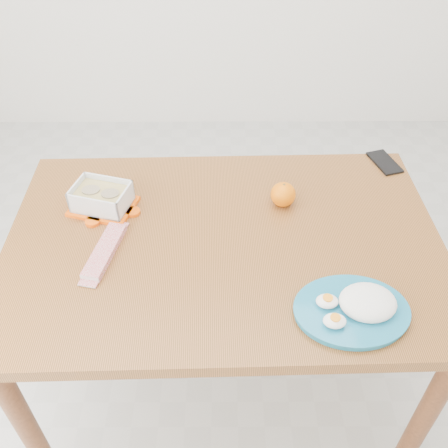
{
  "coord_description": "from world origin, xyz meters",
  "views": [
    {
      "loc": [
        0.14,
        -1.23,
        1.77
      ],
      "look_at": [
        0.14,
        -0.18,
        0.81
      ],
      "focal_mm": 40.0,
      "sensor_mm": 36.0,
      "label": 1
    }
  ],
  "objects_px": {
    "dining_table": "(224,260)",
    "food_container": "(102,198)",
    "smartphone": "(385,162)",
    "orange_fruit": "(283,194)",
    "rice_plate": "(357,306)"
  },
  "relations": [
    {
      "from": "dining_table",
      "to": "food_container",
      "type": "height_order",
      "value": "food_container"
    },
    {
      "from": "rice_plate",
      "to": "smartphone",
      "type": "bearing_deg",
      "value": 67.54
    },
    {
      "from": "dining_table",
      "to": "food_container",
      "type": "bearing_deg",
      "value": 157.76
    },
    {
      "from": "dining_table",
      "to": "smartphone",
      "type": "bearing_deg",
      "value": 32.62
    },
    {
      "from": "dining_table",
      "to": "orange_fruit",
      "type": "distance_m",
      "value": 0.28
    },
    {
      "from": "rice_plate",
      "to": "food_container",
      "type": "bearing_deg",
      "value": 146.88
    },
    {
      "from": "dining_table",
      "to": "orange_fruit",
      "type": "bearing_deg",
      "value": 39.31
    },
    {
      "from": "orange_fruit",
      "to": "smartphone",
      "type": "height_order",
      "value": "orange_fruit"
    },
    {
      "from": "orange_fruit",
      "to": "smartphone",
      "type": "bearing_deg",
      "value": 30.29
    },
    {
      "from": "dining_table",
      "to": "smartphone",
      "type": "relative_size",
      "value": 9.33
    },
    {
      "from": "orange_fruit",
      "to": "smartphone",
      "type": "relative_size",
      "value": 0.56
    },
    {
      "from": "orange_fruit",
      "to": "dining_table",
      "type": "bearing_deg",
      "value": -139.3
    },
    {
      "from": "smartphone",
      "to": "dining_table",
      "type": "bearing_deg",
      "value": -162.98
    },
    {
      "from": "smartphone",
      "to": "rice_plate",
      "type": "bearing_deg",
      "value": -126.6
    },
    {
      "from": "food_container",
      "to": "smartphone",
      "type": "distance_m",
      "value": 0.97
    }
  ]
}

